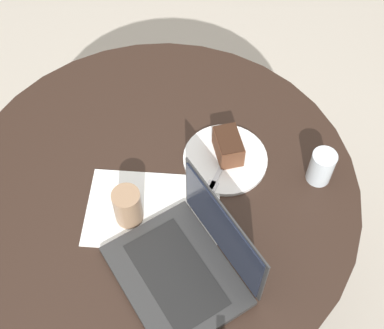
# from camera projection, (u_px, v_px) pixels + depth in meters

# --- Properties ---
(ground_plane) EXTENTS (12.00, 12.00, 0.00)m
(ground_plane) POSITION_uv_depth(u_px,v_px,m) (168.00, 286.00, 2.01)
(ground_plane) COLOR #B7AD9E
(dining_table) EXTENTS (1.06, 1.06, 0.73)m
(dining_table) POSITION_uv_depth(u_px,v_px,m) (160.00, 210.00, 1.51)
(dining_table) COLOR black
(dining_table) RESTS_ON ground_plane
(paper_document) EXTENTS (0.40, 0.37, 0.00)m
(paper_document) POSITION_uv_depth(u_px,v_px,m) (153.00, 210.00, 1.36)
(paper_document) COLOR white
(paper_document) RESTS_ON dining_table
(plate) EXTENTS (0.23, 0.23, 0.01)m
(plate) POSITION_uv_depth(u_px,v_px,m) (225.00, 159.00, 1.44)
(plate) COLOR white
(plate) RESTS_ON dining_table
(cake_slice) EXTENTS (0.12, 0.11, 0.07)m
(cake_slice) POSITION_uv_depth(u_px,v_px,m) (228.00, 146.00, 1.41)
(cake_slice) COLOR brown
(cake_slice) RESTS_ON plate
(fork) EXTENTS (0.05, 0.17, 0.00)m
(fork) POSITION_uv_depth(u_px,v_px,m) (220.00, 170.00, 1.41)
(fork) COLOR silver
(fork) RESTS_ON plate
(coffee_glass) EXTENTS (0.07, 0.07, 0.11)m
(coffee_glass) POSITION_uv_depth(u_px,v_px,m) (127.00, 206.00, 1.30)
(coffee_glass) COLOR #997556
(coffee_glass) RESTS_ON dining_table
(water_glass) EXTENTS (0.06, 0.06, 0.10)m
(water_glass) POSITION_uv_depth(u_px,v_px,m) (321.00, 167.00, 1.37)
(water_glass) COLOR silver
(water_glass) RESTS_ON dining_table
(laptop) EXTENTS (0.38, 0.35, 0.21)m
(laptop) POSITION_uv_depth(u_px,v_px,m) (187.00, 265.00, 1.24)
(laptop) COLOR #2D2D2D
(laptop) RESTS_ON dining_table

